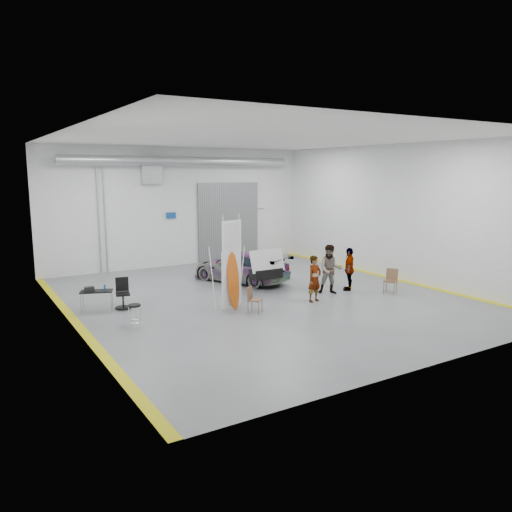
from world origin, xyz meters
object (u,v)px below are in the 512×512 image
folding_chair_near (255,305)px  office_chair (122,295)px  sedan_car (241,267)px  surfboard_display (231,272)px  work_table (95,291)px  person_a (315,279)px  person_b (330,269)px  folding_chair_far (390,286)px  person_c (349,269)px  shop_stool (135,317)px

folding_chair_near → office_chair: office_chair is taller
sedan_car → office_chair: size_ratio=4.19×
surfboard_display → work_table: bearing=131.6°
sedan_car → person_a: 4.44m
person_b → folding_chair_far: bearing=3.1°
folding_chair_far → office_chair: size_ratio=0.91×
person_b → folding_chair_far: (2.05, -1.23, -0.68)m
surfboard_display → folding_chair_far: bearing=-27.5°
sedan_car → person_c: bearing=104.7°
person_a → folding_chair_far: 3.43m
folding_chair_far → office_chair: office_chair is taller
sedan_car → surfboard_display: (-2.56, -3.79, 0.70)m
shop_stool → person_c: bearing=3.0°
sedan_car → office_chair: 5.95m
person_c → office_chair: person_c is taller
sedan_car → folding_chair_near: (-2.04, -4.55, -0.37)m
sedan_car → work_table: size_ratio=3.71×
person_c → shop_stool: (-9.08, -0.48, -0.49)m
person_a → folding_chair_near: bearing=173.0°
sedan_car → person_b: 4.23m
person_c → folding_chair_far: 1.73m
folding_chair_far → work_table: folding_chair_far is taller
surfboard_display → folding_chair_near: size_ratio=3.64×
folding_chair_far → folding_chair_near: bearing=-123.7°
surfboard_display → folding_chair_far: (6.55, -1.18, -1.05)m
sedan_car → work_table: bearing=-12.7°
shop_stool → work_table: size_ratio=0.65×
person_c → surfboard_display: (-5.53, -0.10, 0.47)m
sedan_car → work_table: (-6.62, -1.34, 0.03)m
folding_chair_near → shop_stool: bearing=135.7°
person_b → surfboard_display: size_ratio=0.59×
person_a → folding_chair_near: 2.76m
surfboard_display → work_table: size_ratio=2.76×
sedan_car → work_table: sedan_car is taller
shop_stool → office_chair: bearing=81.6°
person_a → office_chair: bearing=145.8°
person_a → shop_stool: 6.79m
person_a → sedan_car: bearing=87.9°
folding_chair_far → shop_stool: size_ratio=1.24×
folding_chair_near → sedan_car: bearing=26.8°
person_b → folding_chair_far: person_b is taller
sedan_car → work_table: 6.76m
work_table → person_b: bearing=-15.7°
folding_chair_far → person_c: bearing=-171.2°
person_a → shop_stool: (-6.77, 0.21, -0.48)m
person_a → work_table: bearing=146.7°
work_table → sedan_car: bearing=11.4°
person_b → surfboard_display: bearing=-145.2°
surfboard_display → work_table: surfboard_display is taller
person_b → shop_stool: 8.09m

